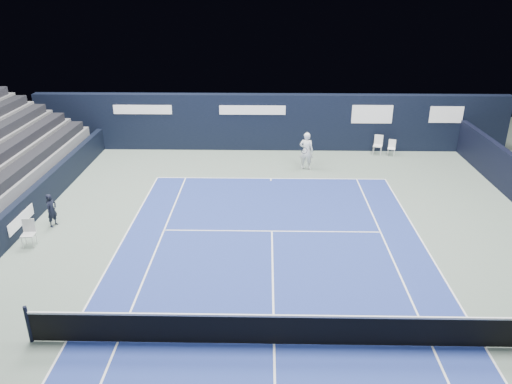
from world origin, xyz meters
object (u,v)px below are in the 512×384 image
Objects in this scene: folding_chair_back_a at (378,141)px; line_judge_chair at (29,231)px; tennis_player at (306,151)px; folding_chair_back_b at (392,147)px; tennis_net at (274,329)px.

folding_chair_back_a is 1.06× the size of line_judge_chair.
line_judge_chair is 13.23m from tennis_player.
folding_chair_back_b is 0.88× the size of line_judge_chair.
line_judge_chair is at bearing -142.27° from tennis_player.
folding_chair_back_a is at bearing 31.22° from tennis_player.
tennis_player reaches higher than tennis_net.
tennis_player is at bearing -129.77° from folding_chair_back_a.
line_judge_chair is (-15.27, -10.33, 0.07)m from folding_chair_back_b.
line_judge_chair reaches higher than folding_chair_back_b.
tennis_net reaches higher than folding_chair_back_a.
tennis_player reaches higher than folding_chair_back_b.
folding_chair_back_b is 18.44m from line_judge_chair.
line_judge_chair is at bearing -124.99° from folding_chair_back_a.
line_judge_chair is (-14.58, -10.59, -0.14)m from folding_chair_back_a.
tennis_player is at bearing 82.41° from tennis_net.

